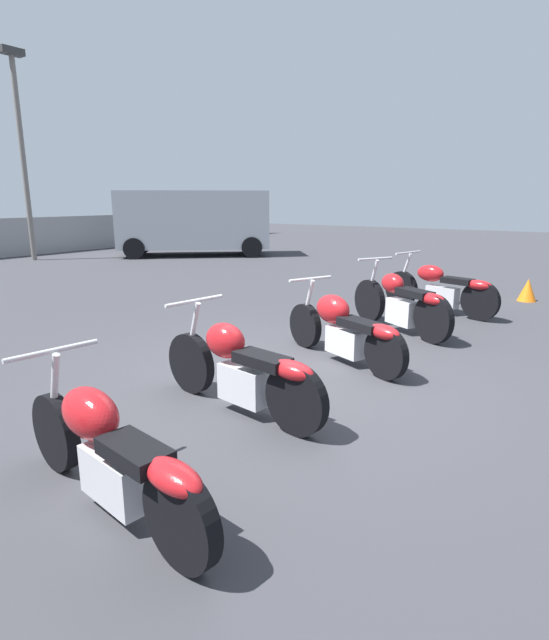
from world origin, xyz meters
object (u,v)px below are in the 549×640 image
at_px(motorcycle_slot_3, 344,328).
at_px(traffic_cone_near, 528,290).
at_px(motorcycle_slot_2, 241,369).
at_px(light_pole_left, 21,137).
at_px(motorcycle_slot_1, 110,453).
at_px(motorcycle_slot_4, 402,303).
at_px(motorcycle_slot_5, 441,289).
at_px(parked_van, 194,220).

relative_size(motorcycle_slot_3, traffic_cone_near, 4.47).
bearing_deg(traffic_cone_near, motorcycle_slot_3, 167.04).
bearing_deg(motorcycle_slot_2, traffic_cone_near, -2.13).
height_order(light_pole_left, traffic_cone_near, light_pole_left).
height_order(motorcycle_slot_1, traffic_cone_near, motorcycle_slot_1).
bearing_deg(motorcycle_slot_1, motorcycle_slot_2, 17.98).
bearing_deg(motorcycle_slot_4, motorcycle_slot_2, -153.57).
distance_m(motorcycle_slot_5, parked_van, 10.89).
bearing_deg(light_pole_left, motorcycle_slot_3, -105.92).
bearing_deg(parked_van, motorcycle_slot_5, -155.07).
bearing_deg(motorcycle_slot_4, motorcycle_slot_3, -153.05).
relative_size(motorcycle_slot_3, motorcycle_slot_4, 1.03).
height_order(motorcycle_slot_2, motorcycle_slot_3, motorcycle_slot_2).
distance_m(light_pole_left, parked_van, 5.84).
bearing_deg(parked_van, light_pole_left, 98.63).
bearing_deg(traffic_cone_near, motorcycle_slot_1, 173.22).
distance_m(parked_van, traffic_cone_near, 11.31).
distance_m(motorcycle_slot_3, motorcycle_slot_4, 1.76).
height_order(motorcycle_slot_4, motorcycle_slot_5, motorcycle_slot_4).
height_order(motorcycle_slot_5, parked_van, parked_van).
bearing_deg(motorcycle_slot_4, parked_van, 87.59).
bearing_deg(light_pole_left, motorcycle_slot_2, -113.27).
height_order(light_pole_left, motorcycle_slot_4, light_pole_left).
distance_m(motorcycle_slot_1, parked_van, 15.06).
bearing_deg(light_pole_left, parked_van, -40.06).
relative_size(motorcycle_slot_3, motorcycle_slot_5, 0.92).
xyz_separation_m(motorcycle_slot_1, motorcycle_slot_5, (6.90, 0.02, 0.02)).
relative_size(motorcycle_slot_1, motorcycle_slot_3, 1.06).
relative_size(motorcycle_slot_5, parked_van, 0.41).
relative_size(motorcycle_slot_2, traffic_cone_near, 4.63).
bearing_deg(motorcycle_slot_1, traffic_cone_near, 1.62).
bearing_deg(motorcycle_slot_3, traffic_cone_near, 9.65).
bearing_deg(motorcycle_slot_5, parked_van, 80.81).
distance_m(motorcycle_slot_2, motorcycle_slot_3, 1.86).
bearing_deg(motorcycle_slot_5, motorcycle_slot_4, -169.14).
bearing_deg(parked_van, motorcycle_slot_4, -162.67).
height_order(light_pole_left, motorcycle_slot_2, light_pole_left).
bearing_deg(motorcycle_slot_1, motorcycle_slot_3, 11.37).
height_order(motorcycle_slot_2, motorcycle_slot_4, motorcycle_slot_4).
distance_m(light_pole_left, motorcycle_slot_2, 14.60).
distance_m(light_pole_left, motorcycle_slot_3, 14.08).
distance_m(light_pole_left, motorcycle_slot_5, 13.74).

